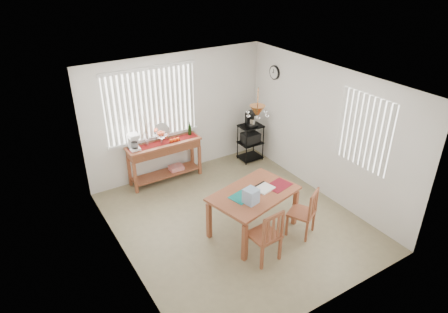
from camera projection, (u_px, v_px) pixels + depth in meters
ground at (235, 221)px, 7.27m from camera, size 4.00×4.50×0.01m
room_shell at (236, 136)px, 6.49m from camera, size 4.20×4.70×2.70m
sideboard at (165, 152)px, 8.27m from camera, size 1.56×0.44×0.88m
sideboard_items at (151, 139)px, 7.99m from camera, size 1.48×0.37×0.67m
wire_cart at (250, 139)px, 9.14m from camera, size 0.50×0.40×0.86m
cart_items at (251, 119)px, 8.92m from camera, size 0.20×0.24×0.35m
dining_table at (254, 197)px, 6.72m from camera, size 1.63×1.24×0.78m
table_items at (254, 194)px, 6.46m from camera, size 1.20×0.54×0.25m
chair_left at (266, 236)px, 6.17m from camera, size 0.47×0.47×0.95m
chair_right at (304, 213)px, 6.75m from camera, size 0.56×0.56×0.89m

